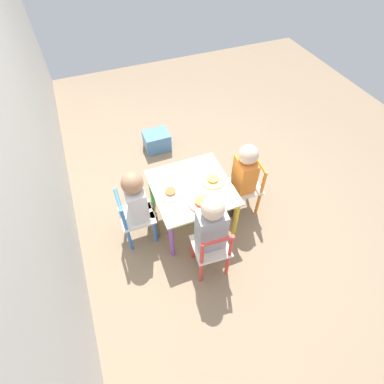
{
  "coord_description": "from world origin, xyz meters",
  "views": [
    {
      "loc": [
        -1.47,
        0.58,
        2.23
      ],
      "look_at": [
        0.0,
        0.0,
        0.37
      ],
      "focal_mm": 28.0,
      "sensor_mm": 36.0,
      "label": 1
    }
  ],
  "objects_px": {
    "chair_orange": "(246,187)",
    "child_front": "(243,174)",
    "child_back": "(139,201)",
    "plate_left": "(201,203)",
    "plate_front": "(213,180)",
    "chair_red": "(212,250)",
    "storage_bin": "(157,141)",
    "chair_blue": "(134,217)",
    "plate_back": "(170,192)",
    "kids_table": "(192,191)",
    "child_left": "(210,228)"
  },
  "relations": [
    {
      "from": "child_back",
      "to": "plate_front",
      "type": "relative_size",
      "value": 3.72
    },
    {
      "from": "plate_back",
      "to": "child_front",
      "type": "bearing_deg",
      "value": -93.34
    },
    {
      "from": "chair_orange",
      "to": "child_front",
      "type": "xyz_separation_m",
      "value": [
        0.01,
        0.06,
        0.18
      ]
    },
    {
      "from": "chair_orange",
      "to": "plate_front",
      "type": "relative_size",
      "value": 2.69
    },
    {
      "from": "chair_blue",
      "to": "plate_back",
      "type": "relative_size",
      "value": 2.83
    },
    {
      "from": "child_front",
      "to": "plate_back",
      "type": "xyz_separation_m",
      "value": [
        0.04,
        0.62,
        -0.0
      ]
    },
    {
      "from": "child_left",
      "to": "plate_front",
      "type": "xyz_separation_m",
      "value": [
        0.44,
        -0.22,
        -0.03
      ]
    },
    {
      "from": "kids_table",
      "to": "plate_left",
      "type": "xyz_separation_m",
      "value": [
        -0.18,
        0.0,
        0.07
      ]
    },
    {
      "from": "chair_blue",
      "to": "child_back",
      "type": "xyz_separation_m",
      "value": [
        -0.0,
        -0.06,
        0.18
      ]
    },
    {
      "from": "child_back",
      "to": "plate_left",
      "type": "xyz_separation_m",
      "value": [
        -0.18,
        -0.44,
        -0.0
      ]
    },
    {
      "from": "child_back",
      "to": "plate_left",
      "type": "bearing_deg",
      "value": -112.6
    },
    {
      "from": "chair_blue",
      "to": "chair_red",
      "type": "distance_m",
      "value": 0.68
    },
    {
      "from": "kids_table",
      "to": "chair_red",
      "type": "bearing_deg",
      "value": 175.51
    },
    {
      "from": "chair_orange",
      "to": "child_back",
      "type": "distance_m",
      "value": 0.95
    },
    {
      "from": "child_front",
      "to": "chair_red",
      "type": "bearing_deg",
      "value": -41.07
    },
    {
      "from": "chair_blue",
      "to": "chair_red",
      "type": "height_order",
      "value": "same"
    },
    {
      "from": "chair_blue",
      "to": "child_back",
      "type": "relative_size",
      "value": 0.72
    },
    {
      "from": "kids_table",
      "to": "chair_blue",
      "type": "xyz_separation_m",
      "value": [
        0.0,
        0.5,
        -0.11
      ]
    },
    {
      "from": "child_back",
      "to": "plate_front",
      "type": "bearing_deg",
      "value": -89.9
    },
    {
      "from": "chair_red",
      "to": "storage_bin",
      "type": "bearing_deg",
      "value": -86.75
    },
    {
      "from": "child_left",
      "to": "child_front",
      "type": "bearing_deg",
      "value": -135.02
    },
    {
      "from": "chair_blue",
      "to": "child_front",
      "type": "distance_m",
      "value": 0.95
    },
    {
      "from": "chair_orange",
      "to": "child_left",
      "type": "xyz_separation_m",
      "value": [
        -0.39,
        0.53,
        0.21
      ]
    },
    {
      "from": "chair_red",
      "to": "chair_orange",
      "type": "relative_size",
      "value": 1.0
    },
    {
      "from": "storage_bin",
      "to": "child_front",
      "type": "bearing_deg",
      "value": -157.85
    },
    {
      "from": "kids_table",
      "to": "chair_orange",
      "type": "xyz_separation_m",
      "value": [
        -0.04,
        -0.5,
        -0.11
      ]
    },
    {
      "from": "chair_orange",
      "to": "child_back",
      "type": "bearing_deg",
      "value": -87.94
    },
    {
      "from": "plate_front",
      "to": "storage_bin",
      "type": "distance_m",
      "value": 1.12
    },
    {
      "from": "child_back",
      "to": "child_left",
      "type": "height_order",
      "value": "child_left"
    },
    {
      "from": "plate_left",
      "to": "chair_blue",
      "type": "bearing_deg",
      "value": 69.64
    },
    {
      "from": "chair_blue",
      "to": "plate_left",
      "type": "bearing_deg",
      "value": -110.04
    },
    {
      "from": "kids_table",
      "to": "child_front",
      "type": "xyz_separation_m",
      "value": [
        -0.04,
        -0.43,
        0.07
      ]
    },
    {
      "from": "child_left",
      "to": "storage_bin",
      "type": "height_order",
      "value": "child_left"
    },
    {
      "from": "child_back",
      "to": "plate_front",
      "type": "xyz_separation_m",
      "value": [
        -0.0,
        -0.62,
        -0.0
      ]
    },
    {
      "from": "child_front",
      "to": "child_back",
      "type": "bearing_deg",
      "value": -87.8
    },
    {
      "from": "child_front",
      "to": "child_left",
      "type": "bearing_deg",
      "value": -44.77
    },
    {
      "from": "chair_blue",
      "to": "storage_bin",
      "type": "distance_m",
      "value": 1.16
    },
    {
      "from": "chair_red",
      "to": "plate_left",
      "type": "height_order",
      "value": "chair_red"
    },
    {
      "from": "child_back",
      "to": "child_front",
      "type": "height_order",
      "value": "same"
    },
    {
      "from": "chair_blue",
      "to": "kids_table",
      "type": "bearing_deg",
      "value": -90.0
    },
    {
      "from": "chair_blue",
      "to": "plate_left",
      "type": "xyz_separation_m",
      "value": [
        -0.18,
        -0.5,
        0.18
      ]
    },
    {
      "from": "child_left",
      "to": "storage_bin",
      "type": "xyz_separation_m",
      "value": [
        1.48,
        -0.03,
        -0.38
      ]
    },
    {
      "from": "chair_red",
      "to": "child_back",
      "type": "distance_m",
      "value": 0.66
    },
    {
      "from": "chair_red",
      "to": "plate_back",
      "type": "relative_size",
      "value": 2.83
    },
    {
      "from": "chair_red",
      "to": "plate_back",
      "type": "bearing_deg",
      "value": -69.44
    },
    {
      "from": "chair_orange",
      "to": "child_left",
      "type": "height_order",
      "value": "child_left"
    },
    {
      "from": "child_back",
      "to": "plate_left",
      "type": "distance_m",
      "value": 0.47
    },
    {
      "from": "storage_bin",
      "to": "plate_back",
      "type": "bearing_deg",
      "value": 170.43
    },
    {
      "from": "chair_orange",
      "to": "child_front",
      "type": "bearing_deg",
      "value": -90.0
    },
    {
      "from": "child_left",
      "to": "plate_back",
      "type": "height_order",
      "value": "child_left"
    }
  ]
}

